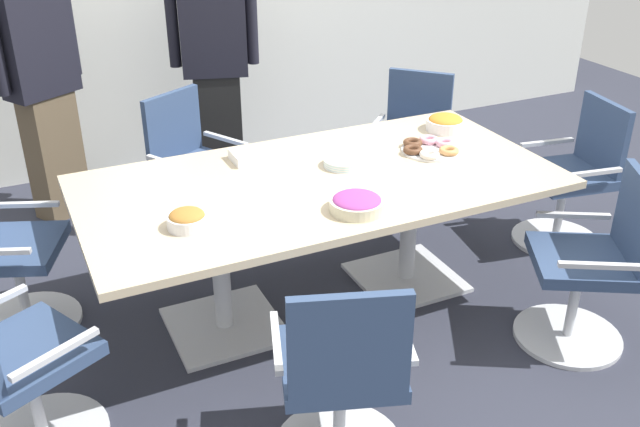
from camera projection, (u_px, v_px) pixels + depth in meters
ground_plane at (320, 303)px, 3.95m from camera, size 10.00×10.00×0.01m
conference_table at (320, 201)px, 3.66m from camera, size 2.40×1.20×0.75m
office_chair_0 at (4, 258)px, 3.58m from camera, size 0.70×0.70×0.91m
office_chair_1 at (15, 372)px, 2.80m from camera, size 0.73×0.73×0.91m
office_chair_2 at (342, 383)px, 2.74m from camera, size 0.68×0.68×0.91m
office_chair_3 at (591, 271)px, 3.47m from camera, size 0.73×0.73×0.91m
office_chair_4 at (572, 182)px, 4.39m from camera, size 0.62×0.62×0.91m
office_chair_5 at (412, 150)px, 4.86m from camera, size 0.76×0.76×0.91m
office_chair_6 at (195, 175)px, 4.49m from camera, size 0.73×0.73×0.91m
person_standing_0 at (42, 82)px, 4.49m from camera, size 0.56×0.41×1.77m
person_standing_1 at (215, 63)px, 4.92m from camera, size 0.61×0.33×1.75m
snack_bowl_pretzels at (187, 219)px, 3.12m from camera, size 0.18×0.18×0.08m
snack_bowl_candy_mix at (356, 203)px, 3.27m from camera, size 0.25×0.25×0.08m
snack_bowl_chips_orange at (445, 123)px, 4.20m from camera, size 0.23×0.23×0.09m
donut_platter at (430, 148)px, 3.91m from camera, size 0.32×0.31×0.04m
plate_stack at (344, 162)px, 3.73m from camera, size 0.21×0.21×0.04m
napkin_pile at (248, 156)px, 3.79m from camera, size 0.17×0.17×0.05m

